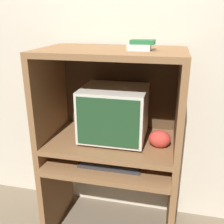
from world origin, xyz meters
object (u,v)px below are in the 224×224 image
object	(u,v)px
crt_monitor	(114,113)
mouse	(148,166)
keyboard	(111,163)
book_stack	(141,45)
snack_bag	(160,139)

from	to	relation	value
crt_monitor	mouse	xyz separation A→B (m)	(0.26, -0.13, -0.31)
keyboard	book_stack	size ratio (longest dim) A/B	2.63
book_stack	snack_bag	bearing A→B (deg)	-2.87
book_stack	keyboard	bearing A→B (deg)	-150.24
crt_monitor	book_stack	distance (m)	0.49
crt_monitor	keyboard	distance (m)	0.34
keyboard	book_stack	xyz separation A→B (m)	(0.16, 0.09, 0.76)
snack_bag	book_stack	xyz separation A→B (m)	(-0.15, 0.01, 0.59)
mouse	snack_bag	xyz separation A→B (m)	(0.06, 0.07, 0.17)
keyboard	book_stack	world-z (taller)	book_stack
mouse	snack_bag	distance (m)	0.20
crt_monitor	book_stack	world-z (taller)	book_stack
keyboard	snack_bag	xyz separation A→B (m)	(0.31, 0.09, 0.17)
crt_monitor	keyboard	size ratio (longest dim) A/B	1.04
snack_bag	book_stack	distance (m)	0.61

